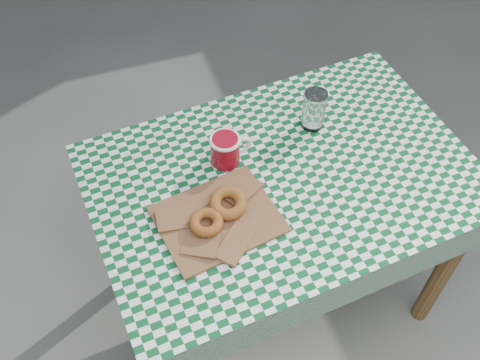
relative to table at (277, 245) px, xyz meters
name	(u,v)px	position (x,y,z in m)	size (l,w,h in m)	color
ground	(237,338)	(-0.19, -0.13, -0.38)	(60.00, 60.00, 0.00)	#494945
table	(277,245)	(0.00, 0.00, 0.00)	(1.09, 0.73, 0.75)	brown
tablecloth	(284,176)	(0.00, 0.00, 0.38)	(1.11, 0.75, 0.01)	#0B4924
paper_bag	(218,218)	(-0.23, -0.09, 0.39)	(0.32, 0.25, 0.02)	brown
bagel_front	(206,222)	(-0.27, -0.10, 0.41)	(0.09, 0.09, 0.03)	#93511E
bagel_back	(228,203)	(-0.19, -0.06, 0.41)	(0.11, 0.11, 0.03)	brown
coffee_mug	(225,150)	(-0.14, 0.11, 0.43)	(0.17, 0.17, 0.10)	maroon
drinking_glass	(314,110)	(0.16, 0.16, 0.45)	(0.07, 0.07, 0.13)	white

